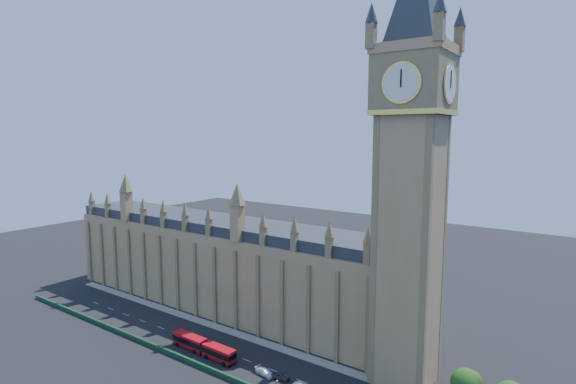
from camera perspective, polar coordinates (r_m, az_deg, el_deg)
The scene contains 11 objects.
ground at distance 118.40m, azimuth -6.81°, elevation -19.94°, with size 400.00×400.00×0.00m, color black.
palace_westminster at distance 144.19m, azimuth -8.42°, elevation -8.98°, with size 120.00×20.00×28.00m.
elizabeth_tower at distance 97.40m, azimuth 15.54°, elevation 7.31°, with size 20.59×20.59×105.00m.
bridge_parapet at distance 112.42m, azimuth -10.12°, elevation -21.23°, with size 160.00×0.60×1.20m, color #1E4C2D.
kerb_north at distance 124.79m, azimuth -3.73°, elevation -18.36°, with size 160.00×3.00×0.16m, color gray.
tree_east_near at distance 101.95m, azimuth 21.82°, elevation -21.63°, with size 6.00×6.00×8.50m.
red_bus at distance 119.63m, azimuth -10.71°, elevation -18.75°, with size 20.12×3.62×3.41m.
car_grey at distance 107.86m, azimuth -0.97°, elevation -22.36°, with size 1.71×4.26×1.45m, color #383B3F.
car_white at distance 109.55m, azimuth -2.96°, elevation -21.86°, with size 2.03×5.01×1.45m, color white.
cone_a at distance 106.81m, azimuth -1.39°, elevation -22.90°, with size 0.60×0.60×0.74m.
cone_c at distance 108.74m, azimuth -0.31°, elevation -22.33°, with size 0.46×0.46×0.68m.
Camera 1 is at (71.22, -77.57, 54.12)m, focal length 28.00 mm.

